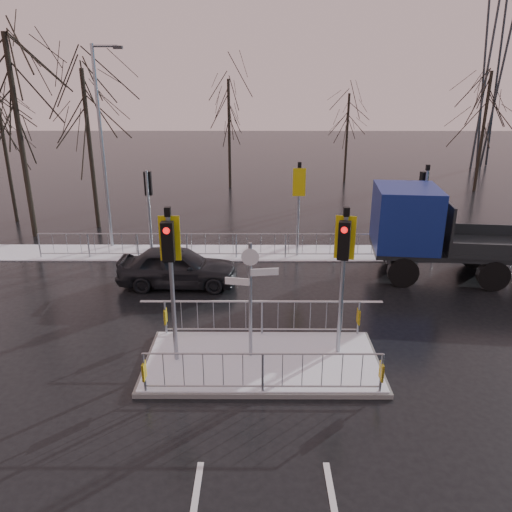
{
  "coord_description": "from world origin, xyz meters",
  "views": [
    {
      "loc": [
        -0.11,
        -11.16,
        6.95
      ],
      "look_at": [
        -0.17,
        3.23,
        1.8
      ],
      "focal_mm": 35.0,
      "sensor_mm": 36.0,
      "label": 1
    }
  ],
  "objects_px": {
    "traffic_island": "(262,350)",
    "car_far_lane": "(178,267)",
    "flatbed_truck": "(433,230)",
    "street_lamp_left": "(103,142)"
  },
  "relations": [
    {
      "from": "car_far_lane",
      "to": "flatbed_truck",
      "type": "bearing_deg",
      "value": -82.73
    },
    {
      "from": "traffic_island",
      "to": "street_lamp_left",
      "type": "xyz_separation_m",
      "value": [
        -6.42,
        9.49,
        4.1
      ]
    },
    {
      "from": "traffic_island",
      "to": "car_far_lane",
      "type": "bearing_deg",
      "value": 119.55
    },
    {
      "from": "traffic_island",
      "to": "flatbed_truck",
      "type": "bearing_deg",
      "value": 44.5
    },
    {
      "from": "car_far_lane",
      "to": "flatbed_truck",
      "type": "xyz_separation_m",
      "value": [
        9.15,
        0.97,
        1.05
      ]
    },
    {
      "from": "traffic_island",
      "to": "street_lamp_left",
      "type": "distance_m",
      "value": 12.17
    },
    {
      "from": "street_lamp_left",
      "to": "car_far_lane",
      "type": "bearing_deg",
      "value": -51.13
    },
    {
      "from": "traffic_island",
      "to": "car_far_lane",
      "type": "relative_size",
      "value": 1.45
    },
    {
      "from": "traffic_island",
      "to": "flatbed_truck",
      "type": "distance_m",
      "value": 8.84
    },
    {
      "from": "traffic_island",
      "to": "street_lamp_left",
      "type": "relative_size",
      "value": 0.73
    }
  ]
}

